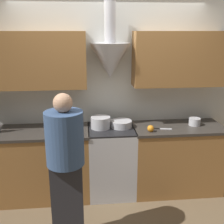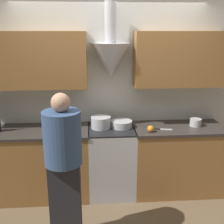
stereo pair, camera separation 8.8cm
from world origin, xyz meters
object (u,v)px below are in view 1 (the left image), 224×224
object	(u,v)px
stock_pot	(101,122)
saucepan	(195,122)
mixing_bowl	(121,124)
person_foreground_left	(66,166)
orange_fruit	(151,128)
stove_range	(111,160)

from	to	relation	value
stock_pot	saucepan	xyz separation A→B (m)	(1.26, -0.01, -0.03)
mixing_bowl	person_foreground_left	xyz separation A→B (m)	(-0.67, -0.95, -0.09)
saucepan	person_foreground_left	distance (m)	1.91
mixing_bowl	saucepan	bearing A→B (deg)	-1.20
saucepan	orange_fruit	bearing A→B (deg)	-163.61
saucepan	person_foreground_left	bearing A→B (deg)	-150.80
stove_range	orange_fruit	bearing A→B (deg)	-20.20
mixing_bowl	orange_fruit	distance (m)	0.40
stock_pot	mixing_bowl	distance (m)	0.27
stock_pot	orange_fruit	size ratio (longest dim) A/B	3.04
mixing_bowl	orange_fruit	xyz separation A→B (m)	(0.34, -0.21, -0.00)
orange_fruit	person_foreground_left	xyz separation A→B (m)	(-1.02, -0.74, -0.09)
stove_range	stock_pot	size ratio (longest dim) A/B	3.62
stove_range	orange_fruit	world-z (taller)	orange_fruit
orange_fruit	mixing_bowl	bearing A→B (deg)	148.54
mixing_bowl	stove_range	bearing A→B (deg)	-165.94
mixing_bowl	saucepan	xyz separation A→B (m)	(0.99, -0.02, 0.00)
stock_pot	mixing_bowl	world-z (taller)	stock_pot
orange_fruit	stove_range	bearing A→B (deg)	159.80
stove_range	mixing_bowl	xyz separation A→B (m)	(0.14, 0.03, 0.51)
stock_pot	person_foreground_left	world-z (taller)	person_foreground_left
mixing_bowl	saucepan	world-z (taller)	saucepan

